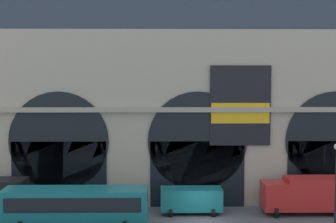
# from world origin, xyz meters

# --- Properties ---
(station_building) EXTENTS (51.65, 5.25, 20.23)m
(station_building) POSITION_xyz_m (0.03, 7.44, 9.82)
(station_building) COLOR #B2A891
(station_building) RESTS_ON ground
(bus_midwest) EXTENTS (11.00, 3.25, 3.10)m
(bus_midwest) POSITION_xyz_m (-9.78, -0.89, 1.78)
(bus_midwest) COLOR #19727A
(bus_midwest) RESTS_ON ground
(van_center) EXTENTS (5.20, 2.48, 2.20)m
(van_center) POSITION_xyz_m (-0.68, 2.83, 1.25)
(van_center) COLOR #19727A
(van_center) RESTS_ON ground
(box_truck_mideast) EXTENTS (7.50, 2.91, 3.12)m
(box_truck_mideast) POSITION_xyz_m (9.21, 2.63, 1.70)
(box_truck_mideast) COLOR red
(box_truck_mideast) RESTS_ON ground
(street_lamp_quayside) EXTENTS (0.44, 0.44, 6.90)m
(street_lamp_quayside) POSITION_xyz_m (9.11, -3.69, 4.41)
(street_lamp_quayside) COLOR black
(street_lamp_quayside) RESTS_ON ground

